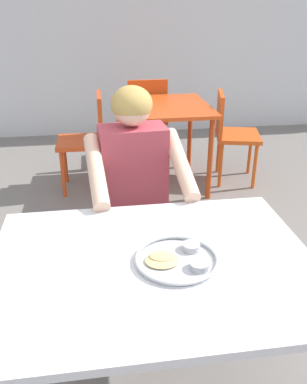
{
  "coord_description": "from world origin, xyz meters",
  "views": [
    {
      "loc": [
        -0.18,
        -1.12,
        1.56
      ],
      "look_at": [
        0.03,
        0.3,
        0.88
      ],
      "focal_mm": 37.96,
      "sensor_mm": 36.0,
      "label": 1
    }
  ],
  "objects_px": {
    "diner_foreground": "(136,184)",
    "chair_red_left": "(89,135)",
    "chair_red_far": "(146,114)",
    "table_foreground": "(154,278)",
    "chair_red_right": "(230,130)",
    "thali_tray": "(177,259)",
    "table_background_red": "(161,115)",
    "chair_foreground": "(130,201)"
  },
  "relations": [
    {
      "from": "chair_red_left",
      "to": "chair_red_right",
      "type": "height_order",
      "value": "chair_red_left"
    },
    {
      "from": "chair_foreground",
      "to": "diner_foreground",
      "type": "distance_m",
      "value": 0.31
    },
    {
      "from": "table_foreground",
      "to": "chair_red_right",
      "type": "distance_m",
      "value": 2.49
    },
    {
      "from": "diner_foreground",
      "to": "chair_red_far",
      "type": "height_order",
      "value": "diner_foreground"
    },
    {
      "from": "chair_red_right",
      "to": "chair_red_far",
      "type": "distance_m",
      "value": 0.92
    },
    {
      "from": "chair_red_left",
      "to": "chair_red_far",
      "type": "height_order",
      "value": "chair_red_far"
    },
    {
      "from": "table_foreground",
      "to": "diner_foreground",
      "type": "relative_size",
      "value": 0.96
    },
    {
      "from": "thali_tray",
      "to": "table_background_red",
      "type": "distance_m",
      "value": 2.3
    },
    {
      "from": "diner_foreground",
      "to": "table_foreground",
      "type": "bearing_deg",
      "value": -91.19
    },
    {
      "from": "table_background_red",
      "to": "thali_tray",
      "type": "bearing_deg",
      "value": -98.1
    },
    {
      "from": "diner_foreground",
      "to": "chair_red_far",
      "type": "bearing_deg",
      "value": 81.18
    },
    {
      "from": "diner_foreground",
      "to": "table_background_red",
      "type": "distance_m",
      "value": 1.61
    },
    {
      "from": "thali_tray",
      "to": "table_foreground",
      "type": "bearing_deg",
      "value": 169.51
    },
    {
      "from": "chair_red_left",
      "to": "chair_red_far",
      "type": "xyz_separation_m",
      "value": [
        0.59,
        0.61,
        0.0
      ]
    },
    {
      "from": "diner_foreground",
      "to": "chair_red_right",
      "type": "xyz_separation_m",
      "value": [
        1.03,
        1.56,
        -0.22
      ]
    },
    {
      "from": "diner_foreground",
      "to": "chair_red_far",
      "type": "distance_m",
      "value": 2.21
    },
    {
      "from": "chair_red_right",
      "to": "chair_red_far",
      "type": "bearing_deg",
      "value": 138.26
    },
    {
      "from": "chair_foreground",
      "to": "chair_red_left",
      "type": "bearing_deg",
      "value": 100.01
    },
    {
      "from": "thali_tray",
      "to": "chair_red_left",
      "type": "height_order",
      "value": "chair_red_left"
    },
    {
      "from": "diner_foreground",
      "to": "table_background_red",
      "type": "relative_size",
      "value": 1.38
    },
    {
      "from": "chair_red_left",
      "to": "chair_foreground",
      "type": "bearing_deg",
      "value": -79.99
    },
    {
      "from": "chair_red_right",
      "to": "table_foreground",
      "type": "bearing_deg",
      "value": -114.74
    },
    {
      "from": "chair_red_left",
      "to": "diner_foreground",
      "type": "bearing_deg",
      "value": -80.95
    },
    {
      "from": "thali_tray",
      "to": "table_background_red",
      "type": "xyz_separation_m",
      "value": [
        0.32,
        2.28,
        -0.09
      ]
    },
    {
      "from": "table_foreground",
      "to": "chair_red_far",
      "type": "xyz_separation_m",
      "value": [
        0.35,
        2.88,
        -0.16
      ]
    },
    {
      "from": "chair_red_far",
      "to": "thali_tray",
      "type": "bearing_deg",
      "value": -95.35
    },
    {
      "from": "table_background_red",
      "to": "chair_red_far",
      "type": "height_order",
      "value": "chair_red_far"
    },
    {
      "from": "diner_foreground",
      "to": "chair_red_left",
      "type": "xyz_separation_m",
      "value": [
        -0.25,
        1.56,
        -0.22
      ]
    },
    {
      "from": "chair_red_left",
      "to": "chair_red_far",
      "type": "relative_size",
      "value": 0.98
    },
    {
      "from": "chair_red_left",
      "to": "chair_red_far",
      "type": "distance_m",
      "value": 0.85
    },
    {
      "from": "chair_foreground",
      "to": "chair_red_left",
      "type": "height_order",
      "value": "chair_foreground"
    },
    {
      "from": "chair_foreground",
      "to": "chair_red_left",
      "type": "xyz_separation_m",
      "value": [
        -0.24,
        1.33,
        -0.01
      ]
    },
    {
      "from": "thali_tray",
      "to": "chair_foreground",
      "type": "height_order",
      "value": "chair_foreground"
    },
    {
      "from": "table_foreground",
      "to": "thali_tray",
      "type": "distance_m",
      "value": 0.12
    },
    {
      "from": "thali_tray",
      "to": "chair_red_left",
      "type": "bearing_deg",
      "value": 97.86
    },
    {
      "from": "table_foreground",
      "to": "diner_foreground",
      "type": "height_order",
      "value": "diner_foreground"
    },
    {
      "from": "chair_foreground",
      "to": "diner_foreground",
      "type": "xyz_separation_m",
      "value": [
        0.01,
        -0.23,
        0.21
      ]
    },
    {
      "from": "table_foreground",
      "to": "chair_foreground",
      "type": "height_order",
      "value": "chair_foreground"
    },
    {
      "from": "chair_red_left",
      "to": "thali_tray",
      "type": "bearing_deg",
      "value": -82.14
    },
    {
      "from": "chair_red_right",
      "to": "chair_red_left",
      "type": "bearing_deg",
      "value": 179.72
    },
    {
      "from": "chair_red_right",
      "to": "chair_red_far",
      "type": "height_order",
      "value": "chair_red_far"
    },
    {
      "from": "chair_red_right",
      "to": "chair_foreground",
      "type": "bearing_deg",
      "value": -128.09
    }
  ]
}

